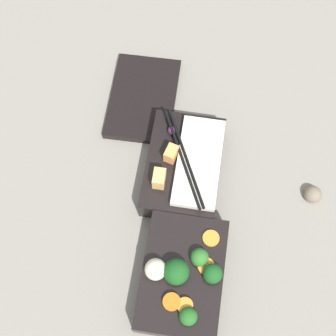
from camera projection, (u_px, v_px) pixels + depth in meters
ground_plane at (189, 220)px, 0.83m from camera, size 3.00×3.00×0.00m
bento_tray_vegetable at (183, 276)px, 0.76m from camera, size 0.19×0.13×0.08m
bento_tray_rice at (184, 166)px, 0.84m from camera, size 0.19×0.13×0.08m
bento_lid at (142, 98)px, 0.92m from camera, size 0.19×0.13×0.01m
pebble_1 at (311, 194)px, 0.84m from camera, size 0.03×0.03×0.03m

